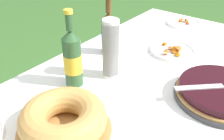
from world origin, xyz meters
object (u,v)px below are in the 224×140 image
(berry_tart, at_px, (221,93))
(cider_bottle_amber, at_px, (109,33))
(bundt_cake, at_px, (63,119))
(cider_bottle_green, at_px, (73,58))
(snack_plate_right, at_px, (172,50))
(snack_plate_left, at_px, (183,23))
(cup_stack, at_px, (111,49))

(berry_tart, relative_size, cider_bottle_amber, 1.21)
(bundt_cake, height_order, cider_bottle_green, cider_bottle_green)
(berry_tart, height_order, cider_bottle_amber, cider_bottle_amber)
(bundt_cake, bearing_deg, snack_plate_right, -2.56)
(bundt_cake, height_order, snack_plate_right, bundt_cake)
(cider_bottle_green, bearing_deg, cider_bottle_amber, 11.01)
(bundt_cake, relative_size, cider_bottle_amber, 1.07)
(cider_bottle_green, relative_size, snack_plate_right, 1.37)
(bundt_cake, relative_size, cider_bottle_green, 0.98)
(berry_tart, height_order, cider_bottle_green, cider_bottle_green)
(snack_plate_left, distance_m, snack_plate_right, 0.44)
(berry_tart, xyz_separation_m, cup_stack, (-0.13, 0.44, 0.10))
(berry_tart, bearing_deg, snack_plate_left, 34.05)
(cider_bottle_amber, distance_m, snack_plate_right, 0.35)
(snack_plate_left, bearing_deg, bundt_cake, -175.57)
(bundt_cake, height_order, cup_stack, cup_stack)
(berry_tart, relative_size, cup_stack, 1.35)
(cup_stack, relative_size, snack_plate_left, 1.19)
(berry_tart, height_order, snack_plate_left, berry_tart)
(berry_tart, bearing_deg, cider_bottle_amber, 86.25)
(cup_stack, height_order, snack_plate_left, cup_stack)
(berry_tart, xyz_separation_m, cider_bottle_amber, (0.04, 0.59, 0.08))
(snack_plate_right, bearing_deg, berry_tart, -126.91)
(cup_stack, distance_m, cider_bottle_amber, 0.23)
(cup_stack, relative_size, cider_bottle_green, 0.82)
(bundt_cake, bearing_deg, cup_stack, 13.22)
(cup_stack, height_order, snack_plate_right, cup_stack)
(berry_tart, relative_size, snack_plate_left, 1.61)
(berry_tart, distance_m, cup_stack, 0.48)
(bundt_cake, xyz_separation_m, snack_plate_left, (1.16, 0.09, -0.04))
(snack_plate_right, bearing_deg, bundt_cake, 177.44)
(berry_tart, distance_m, snack_plate_left, 0.80)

